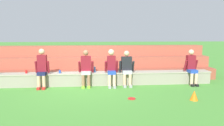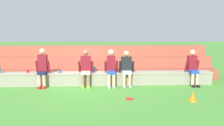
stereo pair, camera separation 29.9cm
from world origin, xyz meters
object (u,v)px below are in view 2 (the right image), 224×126
at_px(person_far_right, 193,67).
at_px(water_bottle_center_gap, 0,70).
at_px(frisbee, 129,99).
at_px(sports_cone, 193,96).
at_px(plastic_cup_right_end, 60,71).
at_px(plastic_cup_middle, 28,71).
at_px(person_far_left, 42,67).
at_px(water_bottle_mid_right, 95,69).
at_px(person_left_of_center, 86,67).
at_px(person_right_of_center, 127,68).
at_px(person_center, 111,67).

bearing_deg(person_far_right, water_bottle_center_gap, 177.98).
height_order(frisbee, sports_cone, sports_cone).
height_order(water_bottle_center_gap, sports_cone, water_bottle_center_gap).
bearing_deg(water_bottle_center_gap, plastic_cup_right_end, -0.49).
bearing_deg(plastic_cup_right_end, plastic_cup_middle, 177.09).
xyz_separation_m(person_far_right, frisbee, (-2.55, -1.52, -0.68)).
distance_m(person_far_left, plastic_cup_right_end, 0.65).
relative_size(water_bottle_mid_right, plastic_cup_right_end, 2.15).
distance_m(person_left_of_center, plastic_cup_middle, 2.20).
height_order(person_right_of_center, water_bottle_mid_right, person_right_of_center).
xyz_separation_m(person_center, sports_cone, (2.25, -1.79, -0.57)).
bearing_deg(person_far_left, person_far_right, 0.07).
height_order(person_left_of_center, plastic_cup_middle, person_left_of_center).
height_order(person_center, person_far_right, person_center).
xyz_separation_m(person_far_right, water_bottle_mid_right, (-3.62, 0.27, -0.10)).
distance_m(person_center, plastic_cup_right_end, 1.91).
bearing_deg(sports_cone, water_bottle_mid_right, 144.25).
height_order(person_far_left, person_center, person_far_left).
bearing_deg(plastic_cup_middle, water_bottle_mid_right, -0.61).
bearing_deg(person_left_of_center, plastic_cup_right_end, 167.07).
height_order(person_center, water_bottle_mid_right, person_center).
bearing_deg(person_center, frisbee, -72.82).
relative_size(person_center, frisbee, 5.79).
distance_m(person_center, person_right_of_center, 0.56).
relative_size(person_right_of_center, plastic_cup_middle, 11.47).
xyz_separation_m(person_center, person_far_right, (3.02, -0.00, -0.03)).
distance_m(person_center, water_bottle_mid_right, 0.67).
bearing_deg(person_far_left, frisbee, -27.29).
relative_size(person_left_of_center, frisbee, 5.70).
xyz_separation_m(person_right_of_center, water_bottle_mid_right, (-1.17, 0.27, -0.10)).
height_order(person_far_left, plastic_cup_right_end, person_far_left).
xyz_separation_m(person_far_left, frisbee, (2.92, -1.51, -0.71)).
height_order(person_far_left, person_far_right, person_far_left).
bearing_deg(water_bottle_center_gap, person_left_of_center, -4.35).
bearing_deg(plastic_cup_middle, water_bottle_center_gap, -177.52).
xyz_separation_m(person_right_of_center, person_far_right, (2.46, -0.00, 0.00)).
bearing_deg(water_bottle_mid_right, sports_cone, -35.75).
distance_m(water_bottle_mid_right, sports_cone, 3.54).
bearing_deg(plastic_cup_right_end, sports_cone, -26.03).
distance_m(person_far_right, plastic_cup_middle, 6.12).
distance_m(person_far_left, water_bottle_center_gap, 1.65).
bearing_deg(water_bottle_mid_right, person_far_left, -171.58).
xyz_separation_m(plastic_cup_right_end, frisbee, (2.35, -1.75, -0.52)).
height_order(person_far_left, frisbee, person_far_left).
relative_size(person_far_right, sports_cone, 4.61).
bearing_deg(person_left_of_center, plastic_cup_middle, 172.58).
relative_size(water_bottle_center_gap, sports_cone, 0.98).
xyz_separation_m(person_center, water_bottle_center_gap, (-4.08, 0.25, -0.10)).
bearing_deg(person_far_right, person_center, 179.91).
xyz_separation_m(person_far_left, plastic_cup_middle, (-0.64, 0.30, -0.19)).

